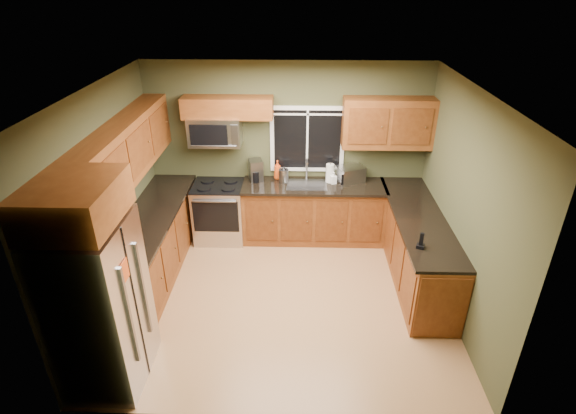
{
  "coord_description": "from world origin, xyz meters",
  "views": [
    {
      "loc": [
        0.19,
        -4.67,
        3.78
      ],
      "look_at": [
        0.05,
        0.35,
        1.15
      ],
      "focal_mm": 28.0,
      "sensor_mm": 36.0,
      "label": 1
    }
  ],
  "objects_px": {
    "toaster_oven": "(350,174)",
    "microwave": "(215,131)",
    "refrigerator": "(100,306)",
    "soap_bottle_b": "(333,178)",
    "soap_bottle_a": "(277,170)",
    "range": "(220,211)",
    "coffee_maker": "(256,171)",
    "cordless_phone": "(421,243)",
    "paper_towel_roll": "(330,173)",
    "kettle": "(284,175)"
  },
  "relations": [
    {
      "from": "toaster_oven",
      "to": "paper_towel_roll",
      "type": "relative_size",
      "value": 1.5
    },
    {
      "from": "range",
      "to": "soap_bottle_a",
      "type": "relative_size",
      "value": 3.17
    },
    {
      "from": "cordless_phone",
      "to": "soap_bottle_a",
      "type": "bearing_deg",
      "value": 132.39
    },
    {
      "from": "soap_bottle_b",
      "to": "cordless_phone",
      "type": "xyz_separation_m",
      "value": [
        0.91,
        -1.77,
        -0.03
      ]
    },
    {
      "from": "kettle",
      "to": "cordless_phone",
      "type": "relative_size",
      "value": 1.34
    },
    {
      "from": "microwave",
      "to": "kettle",
      "type": "relative_size",
      "value": 2.89
    },
    {
      "from": "range",
      "to": "paper_towel_roll",
      "type": "relative_size",
      "value": 2.96
    },
    {
      "from": "microwave",
      "to": "coffee_maker",
      "type": "relative_size",
      "value": 2.36
    },
    {
      "from": "toaster_oven",
      "to": "microwave",
      "type": "bearing_deg",
      "value": -179.69
    },
    {
      "from": "range",
      "to": "kettle",
      "type": "xyz_separation_m",
      "value": [
        1.0,
        0.08,
        0.59
      ]
    },
    {
      "from": "refrigerator",
      "to": "microwave",
      "type": "bearing_deg",
      "value": 76.66
    },
    {
      "from": "refrigerator",
      "to": "paper_towel_roll",
      "type": "relative_size",
      "value": 5.69
    },
    {
      "from": "coffee_maker",
      "to": "microwave",
      "type": "bearing_deg",
      "value": -176.77
    },
    {
      "from": "coffee_maker",
      "to": "cordless_phone",
      "type": "distance_m",
      "value": 2.8
    },
    {
      "from": "paper_towel_roll",
      "to": "cordless_phone",
      "type": "bearing_deg",
      "value": -62.33
    },
    {
      "from": "range",
      "to": "coffee_maker",
      "type": "bearing_deg",
      "value": 16.42
    },
    {
      "from": "refrigerator",
      "to": "coffee_maker",
      "type": "distance_m",
      "value": 3.2
    },
    {
      "from": "range",
      "to": "paper_towel_roll",
      "type": "height_order",
      "value": "paper_towel_roll"
    },
    {
      "from": "soap_bottle_b",
      "to": "refrigerator",
      "type": "bearing_deg",
      "value": -130.65
    },
    {
      "from": "soap_bottle_a",
      "to": "soap_bottle_b",
      "type": "xyz_separation_m",
      "value": [
        0.85,
        -0.16,
        -0.05
      ]
    },
    {
      "from": "cordless_phone",
      "to": "coffee_maker",
      "type": "bearing_deg",
      "value": 138.23
    },
    {
      "from": "range",
      "to": "soap_bottle_a",
      "type": "xyz_separation_m",
      "value": [
        0.9,
        0.23,
        0.62
      ]
    },
    {
      "from": "kettle",
      "to": "cordless_phone",
      "type": "distance_m",
      "value": 2.43
    },
    {
      "from": "soap_bottle_a",
      "to": "soap_bottle_b",
      "type": "bearing_deg",
      "value": -10.59
    },
    {
      "from": "refrigerator",
      "to": "kettle",
      "type": "distance_m",
      "value": 3.32
    },
    {
      "from": "toaster_oven",
      "to": "soap_bottle_b",
      "type": "height_order",
      "value": "toaster_oven"
    },
    {
      "from": "soap_bottle_b",
      "to": "cordless_phone",
      "type": "relative_size",
      "value": 0.95
    },
    {
      "from": "refrigerator",
      "to": "range",
      "type": "bearing_deg",
      "value": 76.03
    },
    {
      "from": "soap_bottle_a",
      "to": "microwave",
      "type": "bearing_deg",
      "value": -174.02
    },
    {
      "from": "range",
      "to": "microwave",
      "type": "height_order",
      "value": "microwave"
    },
    {
      "from": "coffee_maker",
      "to": "paper_towel_roll",
      "type": "height_order",
      "value": "coffee_maker"
    },
    {
      "from": "cordless_phone",
      "to": "toaster_oven",
      "type": "bearing_deg",
      "value": 109.38
    },
    {
      "from": "microwave",
      "to": "soap_bottle_a",
      "type": "distance_m",
      "value": 1.11
    },
    {
      "from": "range",
      "to": "soap_bottle_a",
      "type": "distance_m",
      "value": 1.12
    },
    {
      "from": "paper_towel_roll",
      "to": "soap_bottle_a",
      "type": "relative_size",
      "value": 1.07
    },
    {
      "from": "microwave",
      "to": "paper_towel_roll",
      "type": "xyz_separation_m",
      "value": [
        1.7,
        -0.01,
        -0.65
      ]
    },
    {
      "from": "kettle",
      "to": "soap_bottle_a",
      "type": "relative_size",
      "value": 0.89
    },
    {
      "from": "soap_bottle_b",
      "to": "cordless_phone",
      "type": "bearing_deg",
      "value": -62.82
    },
    {
      "from": "microwave",
      "to": "coffee_maker",
      "type": "xyz_separation_m",
      "value": [
        0.57,
        0.03,
        -0.64
      ]
    },
    {
      "from": "range",
      "to": "cordless_phone",
      "type": "height_order",
      "value": "cordless_phone"
    },
    {
      "from": "range",
      "to": "cordless_phone",
      "type": "distance_m",
      "value": 3.2
    },
    {
      "from": "soap_bottle_b",
      "to": "soap_bottle_a",
      "type": "bearing_deg",
      "value": 169.41
    },
    {
      "from": "toaster_oven",
      "to": "paper_towel_roll",
      "type": "height_order",
      "value": "paper_towel_roll"
    },
    {
      "from": "microwave",
      "to": "toaster_oven",
      "type": "relative_size",
      "value": 1.6
    },
    {
      "from": "range",
      "to": "microwave",
      "type": "xyz_separation_m",
      "value": [
        -0.0,
        0.14,
        1.26
      ]
    },
    {
      "from": "microwave",
      "to": "soap_bottle_a",
      "type": "height_order",
      "value": "microwave"
    },
    {
      "from": "toaster_oven",
      "to": "coffee_maker",
      "type": "relative_size",
      "value": 1.47
    },
    {
      "from": "refrigerator",
      "to": "microwave",
      "type": "xyz_separation_m",
      "value": [
        0.69,
        2.91,
        0.83
      ]
    },
    {
      "from": "refrigerator",
      "to": "microwave",
      "type": "relative_size",
      "value": 2.37
    },
    {
      "from": "refrigerator",
      "to": "soap_bottle_a",
      "type": "height_order",
      "value": "refrigerator"
    }
  ]
}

